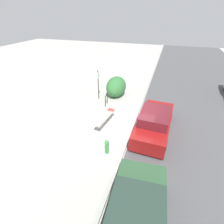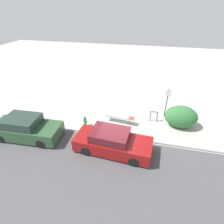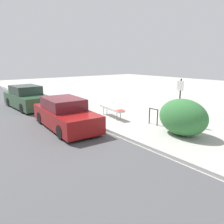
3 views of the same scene
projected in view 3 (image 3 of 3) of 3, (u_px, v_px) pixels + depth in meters
The scene contains 9 objects.
ground_plane at pixel (88, 123), 11.30m from camera, with size 60.00×60.00×0.00m, color #ADAAA3.
curb at pixel (88, 122), 11.28m from camera, with size 60.00×0.20×0.13m.
bench at pixel (112, 108), 12.29m from camera, with size 2.15×0.66×0.59m.
bike_rack at pixel (153, 115), 10.89m from camera, with size 0.55×0.08×0.83m.
sign_post at pixel (180, 98), 10.60m from camera, with size 0.36×0.08×2.30m.
fire_hydrant at pixel (77, 106), 13.55m from camera, with size 0.36×0.22×0.77m.
shrub_hedge at pixel (183, 117), 9.30m from camera, with size 2.20×1.53×1.58m.
parked_car_near at pixel (65, 114), 10.41m from camera, with size 4.57×1.99×1.41m.
parked_car_far at pixel (27, 98), 14.78m from camera, with size 4.47×1.99×1.50m.
Camera 3 is at (9.34, -5.69, 3.15)m, focal length 35.00 mm.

